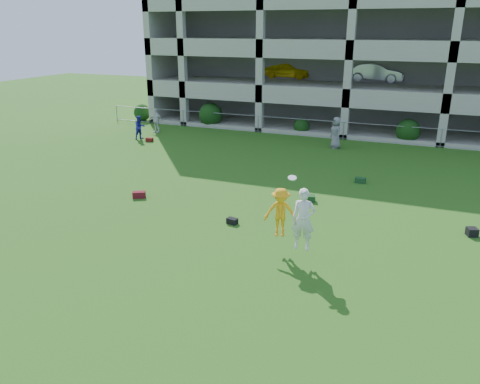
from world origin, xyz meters
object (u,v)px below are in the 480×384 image
at_px(bystander_a, 140,127).
at_px(parking_garage, 368,41).
at_px(crate_d, 472,232).
at_px(bystander_b, 156,120).
at_px(bystander_c, 336,133).
at_px(frisbee_contest, 289,215).

height_order(bystander_a, parking_garage, parking_garage).
height_order(crate_d, parking_garage, parking_garage).
bearing_deg(bystander_b, parking_garage, 44.35).
bearing_deg(bystander_a, bystander_b, 29.90).
bearing_deg(bystander_c, bystander_b, -124.43).
height_order(frisbee_contest, parking_garage, parking_garage).
height_order(bystander_a, bystander_b, bystander_b).
relative_size(bystander_a, parking_garage, 0.05).
bearing_deg(bystander_a, bystander_c, -52.71).
height_order(bystander_a, frisbee_contest, frisbee_contest).
bearing_deg(bystander_b, bystander_a, -84.26).
xyz_separation_m(bystander_c, crate_d, (7.07, -11.04, -0.81)).
distance_m(crate_d, parking_garage, 24.11).
bearing_deg(bystander_a, frisbee_contest, -105.66).
distance_m(frisbee_contest, parking_garage, 26.66).
xyz_separation_m(crate_d, parking_garage, (-7.06, 22.29, 5.86)).
distance_m(bystander_c, frisbee_contest, 15.05).
relative_size(frisbee_contest, parking_garage, 0.07).
distance_m(bystander_a, crate_d, 21.43).
relative_size(bystander_b, crate_d, 4.85).
height_order(bystander_a, bystander_c, bystander_c).
height_order(bystander_b, bystander_c, bystander_c).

